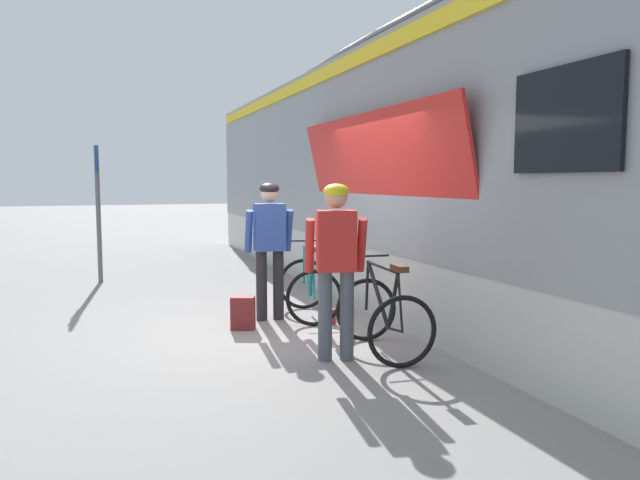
{
  "coord_description": "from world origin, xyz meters",
  "views": [
    {
      "loc": [
        -1.99,
        -6.7,
        1.79
      ],
      "look_at": [
        0.58,
        0.32,
        1.05
      ],
      "focal_mm": 33.77,
      "sensor_mm": 36.0,
      "label": 1
    }
  ],
  "objects_px": {
    "backpack_on_platform": "(243,313)",
    "bicycle_near_black": "(383,316)",
    "platform_sign_post": "(98,190)",
    "cyclist_near_in_red": "(336,255)",
    "cyclist_far_in_blue": "(270,239)",
    "bicycle_far_teal": "(309,287)",
    "train_car": "(500,167)",
    "water_bottle_by_the_backpack": "(250,318)",
    "water_bottle_near_the_bikes": "(333,316)"
  },
  "relations": [
    {
      "from": "cyclist_near_in_red",
      "to": "bicycle_far_teal",
      "type": "relative_size",
      "value": 1.48
    },
    {
      "from": "water_bottle_near_the_bikes",
      "to": "train_car",
      "type": "bearing_deg",
      "value": -11.71
    },
    {
      "from": "backpack_on_platform",
      "to": "water_bottle_by_the_backpack",
      "type": "relative_size",
      "value": 1.72
    },
    {
      "from": "bicycle_near_black",
      "to": "water_bottle_near_the_bikes",
      "type": "distance_m",
      "value": 1.44
    },
    {
      "from": "bicycle_far_teal",
      "to": "platform_sign_post",
      "type": "relative_size",
      "value": 0.5
    },
    {
      "from": "train_car",
      "to": "water_bottle_by_the_backpack",
      "type": "relative_size",
      "value": 86.8
    },
    {
      "from": "bicycle_near_black",
      "to": "cyclist_near_in_red",
      "type": "bearing_deg",
      "value": -177.05
    },
    {
      "from": "backpack_on_platform",
      "to": "water_bottle_near_the_bikes",
      "type": "height_order",
      "value": "backpack_on_platform"
    },
    {
      "from": "platform_sign_post",
      "to": "train_car",
      "type": "bearing_deg",
      "value": -44.29
    },
    {
      "from": "train_car",
      "to": "bicycle_far_teal",
      "type": "bearing_deg",
      "value": 158.85
    },
    {
      "from": "water_bottle_by_the_backpack",
      "to": "platform_sign_post",
      "type": "distance_m",
      "value": 4.71
    },
    {
      "from": "water_bottle_near_the_bikes",
      "to": "water_bottle_by_the_backpack",
      "type": "distance_m",
      "value": 1.04
    },
    {
      "from": "train_car",
      "to": "bicycle_near_black",
      "type": "distance_m",
      "value": 2.8
    },
    {
      "from": "water_bottle_by_the_backpack",
      "to": "bicycle_near_black",
      "type": "bearing_deg",
      "value": -56.71
    },
    {
      "from": "cyclist_near_in_red",
      "to": "water_bottle_by_the_backpack",
      "type": "distance_m",
      "value": 1.92
    },
    {
      "from": "cyclist_near_in_red",
      "to": "bicycle_near_black",
      "type": "xyz_separation_m",
      "value": [
        0.54,
        0.03,
        -0.65
      ]
    },
    {
      "from": "cyclist_far_in_blue",
      "to": "train_car",
      "type": "bearing_deg",
      "value": -18.23
    },
    {
      "from": "cyclist_far_in_blue",
      "to": "water_bottle_near_the_bikes",
      "type": "xyz_separation_m",
      "value": [
        0.68,
        -0.48,
        -0.96
      ]
    },
    {
      "from": "train_car",
      "to": "water_bottle_by_the_backpack",
      "type": "xyz_separation_m",
      "value": [
        -3.14,
        0.61,
        -1.85
      ]
    },
    {
      "from": "cyclist_far_in_blue",
      "to": "backpack_on_platform",
      "type": "bearing_deg",
      "value": -139.64
    },
    {
      "from": "bicycle_far_teal",
      "to": "cyclist_far_in_blue",
      "type": "bearing_deg",
      "value": 175.76
    },
    {
      "from": "bicycle_near_black",
      "to": "platform_sign_post",
      "type": "xyz_separation_m",
      "value": [
        -2.74,
        5.7,
        1.22
      ]
    },
    {
      "from": "bicycle_near_black",
      "to": "backpack_on_platform",
      "type": "xyz_separation_m",
      "value": [
        -1.13,
        1.51,
        -0.2
      ]
    },
    {
      "from": "backpack_on_platform",
      "to": "platform_sign_post",
      "type": "xyz_separation_m",
      "value": [
        -1.61,
        4.19,
        1.42
      ]
    },
    {
      "from": "bicycle_near_black",
      "to": "backpack_on_platform",
      "type": "height_order",
      "value": "bicycle_near_black"
    },
    {
      "from": "train_car",
      "to": "cyclist_near_in_red",
      "type": "xyz_separation_m",
      "value": [
        -2.65,
        -0.99,
        -0.91
      ]
    },
    {
      "from": "cyclist_far_in_blue",
      "to": "bicycle_near_black",
      "type": "relative_size",
      "value": 1.57
    },
    {
      "from": "cyclist_near_in_red",
      "to": "backpack_on_platform",
      "type": "xyz_separation_m",
      "value": [
        -0.6,
        1.54,
        -0.85
      ]
    },
    {
      "from": "bicycle_near_black",
      "to": "bicycle_far_teal",
      "type": "bearing_deg",
      "value": 95.44
    },
    {
      "from": "cyclist_near_in_red",
      "to": "cyclist_far_in_blue",
      "type": "distance_m",
      "value": 1.92
    },
    {
      "from": "train_car",
      "to": "water_bottle_by_the_backpack",
      "type": "bearing_deg",
      "value": 168.99
    },
    {
      "from": "cyclist_near_in_red",
      "to": "backpack_on_platform",
      "type": "relative_size",
      "value": 4.4
    },
    {
      "from": "train_car",
      "to": "backpack_on_platform",
      "type": "relative_size",
      "value": 50.6
    },
    {
      "from": "train_car",
      "to": "water_bottle_by_the_backpack",
      "type": "height_order",
      "value": "train_car"
    },
    {
      "from": "platform_sign_post",
      "to": "water_bottle_by_the_backpack",
      "type": "bearing_deg",
      "value": -67.48
    },
    {
      "from": "train_car",
      "to": "platform_sign_post",
      "type": "xyz_separation_m",
      "value": [
        -4.85,
        4.73,
        -0.34
      ]
    },
    {
      "from": "bicycle_far_teal",
      "to": "water_bottle_near_the_bikes",
      "type": "height_order",
      "value": "bicycle_far_teal"
    },
    {
      "from": "cyclist_near_in_red",
      "to": "bicycle_far_teal",
      "type": "distance_m",
      "value": 2.02
    },
    {
      "from": "water_bottle_by_the_backpack",
      "to": "platform_sign_post",
      "type": "height_order",
      "value": "platform_sign_post"
    },
    {
      "from": "backpack_on_platform",
      "to": "bicycle_near_black",
      "type": "bearing_deg",
      "value": -31.13
    },
    {
      "from": "bicycle_near_black",
      "to": "train_car",
      "type": "bearing_deg",
      "value": 24.54
    },
    {
      "from": "cyclist_near_in_red",
      "to": "platform_sign_post",
      "type": "bearing_deg",
      "value": 111.08
    },
    {
      "from": "bicycle_near_black",
      "to": "platform_sign_post",
      "type": "distance_m",
      "value": 6.44
    },
    {
      "from": "cyclist_far_in_blue",
      "to": "water_bottle_by_the_backpack",
      "type": "xyz_separation_m",
      "value": [
        -0.34,
        -0.31,
        -0.94
      ]
    },
    {
      "from": "platform_sign_post",
      "to": "water_bottle_near_the_bikes",
      "type": "bearing_deg",
      "value": -57.55
    },
    {
      "from": "cyclist_far_in_blue",
      "to": "water_bottle_by_the_backpack",
      "type": "relative_size",
      "value": 7.56
    },
    {
      "from": "cyclist_far_in_blue",
      "to": "bicycle_far_teal",
      "type": "bearing_deg",
      "value": -4.24
    },
    {
      "from": "cyclist_far_in_blue",
      "to": "bicycle_far_teal",
      "type": "relative_size",
      "value": 1.48
    },
    {
      "from": "bicycle_far_teal",
      "to": "backpack_on_platform",
      "type": "bearing_deg",
      "value": -160.58
    },
    {
      "from": "platform_sign_post",
      "to": "cyclist_near_in_red",
      "type": "bearing_deg",
      "value": -68.92
    }
  ]
}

